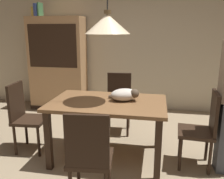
{
  "coord_description": "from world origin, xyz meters",
  "views": [
    {
      "loc": [
        0.54,
        -2.24,
        1.6
      ],
      "look_at": [
        -0.01,
        0.7,
        0.85
      ],
      "focal_mm": 38.41,
      "sensor_mm": 36.0,
      "label": 1
    }
  ],
  "objects_px": {
    "pendant_lamp": "(107,24)",
    "book_blue_wide": "(38,10)",
    "dining_table": "(108,109)",
    "chair_right_side": "(203,126)",
    "cat_sleeping": "(125,95)",
    "chair_left_side": "(25,114)",
    "hutch_bookcase": "(58,66)",
    "book_green_slim": "(40,10)",
    "chair_far_back": "(119,100)",
    "chair_near_front": "(89,155)",
    "book_yellow_short": "(35,12)"
  },
  "relations": [
    {
      "from": "chair_far_back",
      "to": "hutch_bookcase",
      "type": "xyz_separation_m",
      "value": [
        -1.4,
        0.94,
        0.38
      ]
    },
    {
      "from": "chair_near_front",
      "to": "hutch_bookcase",
      "type": "relative_size",
      "value": 0.5
    },
    {
      "from": "pendant_lamp",
      "to": "book_blue_wide",
      "type": "bearing_deg",
      "value": 134.26
    },
    {
      "from": "chair_far_back",
      "to": "dining_table",
      "type": "bearing_deg",
      "value": -89.61
    },
    {
      "from": "pendant_lamp",
      "to": "book_green_slim",
      "type": "distance_m",
      "value": 2.52
    },
    {
      "from": "hutch_bookcase",
      "to": "dining_table",
      "type": "bearing_deg",
      "value": -52.2
    },
    {
      "from": "chair_left_side",
      "to": "hutch_bookcase",
      "type": "relative_size",
      "value": 0.5
    },
    {
      "from": "chair_far_back",
      "to": "chair_near_front",
      "type": "bearing_deg",
      "value": -89.54
    },
    {
      "from": "chair_far_back",
      "to": "book_blue_wide",
      "type": "distance_m",
      "value": 2.48
    },
    {
      "from": "book_blue_wide",
      "to": "hutch_bookcase",
      "type": "bearing_deg",
      "value": -0.24
    },
    {
      "from": "chair_near_front",
      "to": "hutch_bookcase",
      "type": "bearing_deg",
      "value": 117.75
    },
    {
      "from": "chair_far_back",
      "to": "pendant_lamp",
      "type": "distance_m",
      "value": 1.45
    },
    {
      "from": "dining_table",
      "to": "chair_near_front",
      "type": "height_order",
      "value": "chair_near_front"
    },
    {
      "from": "pendant_lamp",
      "to": "book_blue_wide",
      "type": "xyz_separation_m",
      "value": [
        -1.77,
        1.82,
        0.31
      ]
    },
    {
      "from": "chair_far_back",
      "to": "cat_sleeping",
      "type": "height_order",
      "value": "chair_far_back"
    },
    {
      "from": "dining_table",
      "to": "chair_right_side",
      "type": "xyz_separation_m",
      "value": [
        1.13,
        -0.01,
        -0.14
      ]
    },
    {
      "from": "dining_table",
      "to": "chair_far_back",
      "type": "height_order",
      "value": "chair_far_back"
    },
    {
      "from": "dining_table",
      "to": "cat_sleeping",
      "type": "relative_size",
      "value": 3.43
    },
    {
      "from": "cat_sleeping",
      "to": "hutch_bookcase",
      "type": "distance_m",
      "value": 2.38
    },
    {
      "from": "chair_far_back",
      "to": "hutch_bookcase",
      "type": "distance_m",
      "value": 1.73
    },
    {
      "from": "cat_sleeping",
      "to": "pendant_lamp",
      "type": "height_order",
      "value": "pendant_lamp"
    },
    {
      "from": "hutch_bookcase",
      "to": "book_yellow_short",
      "type": "xyz_separation_m",
      "value": [
        -0.43,
        0.0,
        1.05
      ]
    },
    {
      "from": "pendant_lamp",
      "to": "book_blue_wide",
      "type": "height_order",
      "value": "pendant_lamp"
    },
    {
      "from": "chair_far_back",
      "to": "pendant_lamp",
      "type": "relative_size",
      "value": 0.72
    },
    {
      "from": "chair_far_back",
      "to": "cat_sleeping",
      "type": "bearing_deg",
      "value": -75.53
    },
    {
      "from": "chair_left_side",
      "to": "hutch_bookcase",
      "type": "height_order",
      "value": "hutch_bookcase"
    },
    {
      "from": "book_blue_wide",
      "to": "book_green_slim",
      "type": "relative_size",
      "value": 0.92
    },
    {
      "from": "chair_near_front",
      "to": "dining_table",
      "type": "bearing_deg",
      "value": 90.53
    },
    {
      "from": "chair_near_front",
      "to": "chair_right_side",
      "type": "bearing_deg",
      "value": 37.9
    },
    {
      "from": "chair_left_side",
      "to": "chair_right_side",
      "type": "relative_size",
      "value": 1.0
    },
    {
      "from": "chair_left_side",
      "to": "pendant_lamp",
      "type": "distance_m",
      "value": 1.61
    },
    {
      "from": "chair_right_side",
      "to": "pendant_lamp",
      "type": "bearing_deg",
      "value": 179.7
    },
    {
      "from": "chair_left_side",
      "to": "cat_sleeping",
      "type": "relative_size",
      "value": 2.28
    },
    {
      "from": "hutch_bookcase",
      "to": "book_green_slim",
      "type": "relative_size",
      "value": 7.12
    },
    {
      "from": "chair_right_side",
      "to": "cat_sleeping",
      "type": "bearing_deg",
      "value": 175.4
    },
    {
      "from": "chair_left_side",
      "to": "book_green_slim",
      "type": "height_order",
      "value": "book_green_slim"
    },
    {
      "from": "pendant_lamp",
      "to": "dining_table",
      "type": "bearing_deg",
      "value": 0.0
    },
    {
      "from": "chair_far_back",
      "to": "book_yellow_short",
      "type": "relative_size",
      "value": 4.65
    },
    {
      "from": "chair_right_side",
      "to": "cat_sleeping",
      "type": "height_order",
      "value": "chair_right_side"
    },
    {
      "from": "cat_sleeping",
      "to": "hutch_bookcase",
      "type": "xyz_separation_m",
      "value": [
        -1.61,
        1.75,
        0.06
      ]
    },
    {
      "from": "pendant_lamp",
      "to": "book_blue_wide",
      "type": "distance_m",
      "value": 2.56
    },
    {
      "from": "chair_near_front",
      "to": "pendant_lamp",
      "type": "xyz_separation_m",
      "value": [
        -0.01,
        0.88,
        1.15
      ]
    },
    {
      "from": "hutch_bookcase",
      "to": "book_blue_wide",
      "type": "relative_size",
      "value": 7.71
    },
    {
      "from": "chair_left_side",
      "to": "book_green_slim",
      "type": "distance_m",
      "value": 2.42
    },
    {
      "from": "dining_table",
      "to": "hutch_bookcase",
      "type": "xyz_separation_m",
      "value": [
        -1.41,
        1.82,
        0.24
      ]
    },
    {
      "from": "chair_right_side",
      "to": "book_blue_wide",
      "type": "relative_size",
      "value": 3.88
    },
    {
      "from": "chair_far_back",
      "to": "book_green_slim",
      "type": "distance_m",
      "value": 2.44
    },
    {
      "from": "book_green_slim",
      "to": "chair_left_side",
      "type": "bearing_deg",
      "value": -72.14
    },
    {
      "from": "chair_left_side",
      "to": "book_green_slim",
      "type": "relative_size",
      "value": 3.58
    },
    {
      "from": "chair_left_side",
      "to": "book_yellow_short",
      "type": "distance_m",
      "value": 2.42
    }
  ]
}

